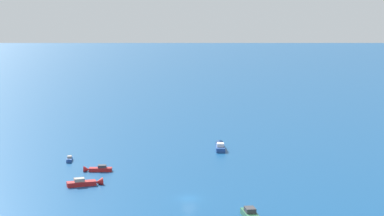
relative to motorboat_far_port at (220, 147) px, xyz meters
The scene contains 5 objects.
ground_plane 50.01m from the motorboat_far_port, 73.72° to the right, with size 2000.00×2000.00×0.00m, color navy.
motorboat_far_port is the anchor object (origin of this frame).
motorboat_far_stbd 42.67m from the motorboat_far_port, 132.99° to the right, with size 4.04×5.10×1.52m.
motorboat_outer_ring_a 50.17m from the motorboat_far_port, 102.49° to the right, with size 7.03×7.03×2.29m.
motorboat_outer_ring_d 40.61m from the motorboat_far_port, 113.82° to the right, with size 6.84×4.74×1.98m.
Camera 1 is at (55.55, -111.03, 36.30)m, focal length 58.32 mm.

